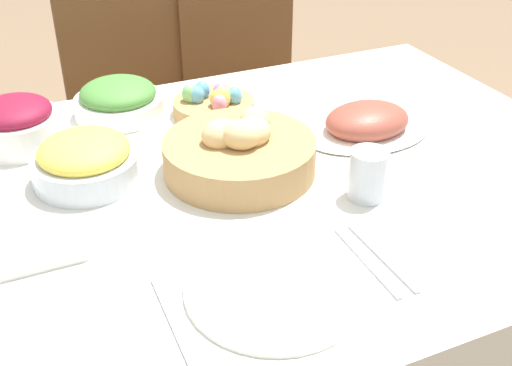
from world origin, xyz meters
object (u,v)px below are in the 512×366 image
at_px(chair_far_center, 142,107).
at_px(ham_platter, 367,123).
at_px(chair_far_right, 252,88).
at_px(egg_basket, 213,104).
at_px(green_salad_bowl, 119,100).
at_px(beet_salad_bowl, 16,124).
at_px(knife, 366,262).
at_px(spoon, 382,257).
at_px(dinner_plate, 275,288).
at_px(bread_basket, 240,152).
at_px(fork, 172,320).
at_px(pineapple_bowl, 85,160).
at_px(butter_dish, 40,249).
at_px(drinking_cup, 368,175).

height_order(chair_far_center, ham_platter, chair_far_center).
distance_m(chair_far_right, ham_platter, 0.85).
bearing_deg(egg_basket, green_salad_bowl, 156.69).
height_order(chair_far_right, ham_platter, chair_far_right).
distance_m(beet_salad_bowl, knife, 0.80).
bearing_deg(spoon, dinner_plate, 179.08).
xyz_separation_m(chair_far_right, bread_basket, (-0.40, -0.85, 0.27)).
xyz_separation_m(green_salad_bowl, fork, (-0.10, -0.71, -0.04)).
xyz_separation_m(fork, knife, (0.33, 0.00, 0.00)).
bearing_deg(pineapple_bowl, chair_far_right, 48.10).
bearing_deg(ham_platter, chair_far_right, 84.60).
relative_size(beet_salad_bowl, butter_dish, 1.34).
distance_m(chair_far_right, knife, 1.27).
bearing_deg(chair_far_right, fork, -119.99).
height_order(pineapple_bowl, fork, pineapple_bowl).
bearing_deg(butter_dish, bread_basket, 16.68).
height_order(pineapple_bowl, butter_dish, pineapple_bowl).
relative_size(chair_far_right, green_salad_bowl, 4.67).
distance_m(bread_basket, ham_platter, 0.33).
bearing_deg(pineapple_bowl, bread_basket, -17.26).
xyz_separation_m(green_salad_bowl, spoon, (0.26, -0.71, -0.04)).
bearing_deg(drinking_cup, ham_platter, 57.56).
distance_m(green_salad_bowl, pineapple_bowl, 0.30).
relative_size(fork, knife, 1.00).
xyz_separation_m(chair_far_right, dinner_plate, (-0.49, -1.21, 0.23)).
xyz_separation_m(dinner_plate, drinking_cup, (0.27, 0.17, 0.04)).
bearing_deg(egg_basket, bread_basket, -99.37).
bearing_deg(dinner_plate, knife, -0.00).
relative_size(green_salad_bowl, knife, 1.07).
xyz_separation_m(drinking_cup, butter_dish, (-0.59, 0.06, -0.03)).
relative_size(chair_far_right, bread_basket, 3.19).
xyz_separation_m(chair_far_center, dinner_plate, (-0.10, -1.21, 0.23)).
distance_m(chair_far_right, fork, 1.39).
xyz_separation_m(green_salad_bowl, dinner_plate, (0.07, -0.71, -0.03)).
distance_m(beet_salad_bowl, spoon, 0.82).
relative_size(chair_far_right, ham_platter, 3.21).
relative_size(bread_basket, drinking_cup, 3.14).
bearing_deg(chair_far_right, pineapple_bowl, -133.41).
xyz_separation_m(bread_basket, butter_dish, (-0.41, -0.12, -0.03)).
bearing_deg(beet_salad_bowl, pineapple_bowl, -63.36).
bearing_deg(dinner_plate, spoon, -0.00).
bearing_deg(beet_salad_bowl, green_salad_bowl, 14.18).
bearing_deg(bread_basket, drinking_cup, -45.29).
distance_m(chair_far_right, drinking_cup, 1.09).
relative_size(green_salad_bowl, dinner_plate, 0.74).
relative_size(pineapple_bowl, spoon, 1.08).
bearing_deg(beet_salad_bowl, chair_far_center, 54.31).
distance_m(beet_salad_bowl, pineapple_bowl, 0.23).
distance_m(chair_far_right, spoon, 1.26).
xyz_separation_m(ham_platter, drinking_cup, (-0.14, -0.22, 0.02)).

